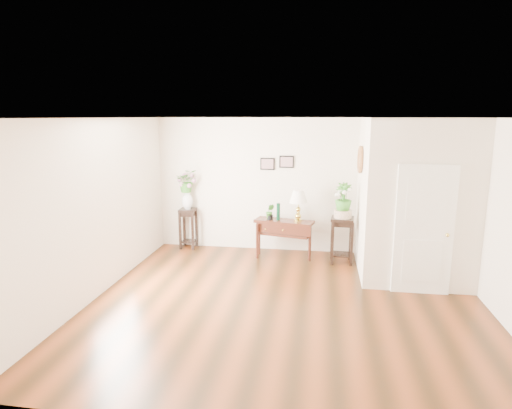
% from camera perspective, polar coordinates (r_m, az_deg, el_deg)
% --- Properties ---
extents(floor, '(6.00, 5.50, 0.02)m').
position_cam_1_polar(floor, '(6.73, 4.07, -13.15)').
color(floor, brown).
rests_on(floor, ground).
extents(ceiling, '(6.00, 5.50, 0.02)m').
position_cam_1_polar(ceiling, '(6.11, 4.46, 11.44)').
color(ceiling, white).
rests_on(ceiling, ground).
extents(wall_back, '(6.00, 0.02, 2.80)m').
position_cam_1_polar(wall_back, '(8.96, 5.66, 2.50)').
color(wall_back, white).
rests_on(wall_back, ground).
extents(wall_front, '(6.00, 0.02, 2.80)m').
position_cam_1_polar(wall_front, '(3.66, 0.75, -11.19)').
color(wall_front, white).
rests_on(wall_front, ground).
extents(wall_left, '(0.02, 5.50, 2.80)m').
position_cam_1_polar(wall_left, '(7.15, -20.47, -0.54)').
color(wall_left, white).
rests_on(wall_left, ground).
extents(wall_right, '(0.02, 5.50, 2.80)m').
position_cam_1_polar(wall_right, '(6.75, 30.59, -2.14)').
color(wall_right, white).
rests_on(wall_right, ground).
extents(partition, '(1.80, 1.95, 2.80)m').
position_cam_1_polar(partition, '(8.16, 20.16, 0.92)').
color(partition, white).
rests_on(partition, floor).
extents(door, '(0.90, 0.05, 2.10)m').
position_cam_1_polar(door, '(7.27, 21.47, -3.25)').
color(door, white).
rests_on(door, floor).
extents(art_print_left, '(0.30, 0.02, 0.25)m').
position_cam_1_polar(art_print_left, '(8.94, 1.53, 5.44)').
color(art_print_left, black).
rests_on(art_print_left, wall_back).
extents(art_print_right, '(0.30, 0.02, 0.25)m').
position_cam_1_polar(art_print_right, '(8.90, 4.11, 5.70)').
color(art_print_right, black).
rests_on(art_print_right, wall_back).
extents(wall_ornament, '(0.07, 0.51, 0.51)m').
position_cam_1_polar(wall_ornament, '(8.06, 13.72, 5.85)').
color(wall_ornament, '#AB754C').
rests_on(wall_ornament, partition).
extents(console_table, '(1.23, 0.63, 0.78)m').
position_cam_1_polar(console_table, '(8.69, 3.72, -4.60)').
color(console_table, '#401B10').
rests_on(console_table, floor).
extents(table_lamp, '(0.46, 0.46, 0.63)m').
position_cam_1_polar(table_lamp, '(8.49, 5.67, 0.13)').
color(table_lamp, gold).
rests_on(table_lamp, console_table).
extents(green_vase, '(0.08, 0.08, 0.35)m').
position_cam_1_polar(green_vase, '(8.56, 2.99, -0.97)').
color(green_vase, black).
rests_on(green_vase, console_table).
extents(potted_plant, '(0.18, 0.14, 0.31)m').
position_cam_1_polar(potted_plant, '(8.58, 1.88, -1.05)').
color(potted_plant, '#378126').
rests_on(potted_plant, console_table).
extents(plant_stand_a, '(0.35, 0.35, 0.87)m').
position_cam_1_polar(plant_stand_a, '(9.42, -9.01, -3.15)').
color(plant_stand_a, black).
rests_on(plant_stand_a, floor).
extents(porcelain_vase, '(0.29, 0.29, 0.41)m').
position_cam_1_polar(porcelain_vase, '(9.27, -9.14, 0.79)').
color(porcelain_vase, white).
rests_on(porcelain_vase, plant_stand_a).
extents(lily_arrangement, '(0.56, 0.53, 0.49)m').
position_cam_1_polar(lily_arrangement, '(9.20, -9.23, 3.37)').
color(lily_arrangement, '#378126').
rests_on(lily_arrangement, porcelain_vase).
extents(plant_stand_b, '(0.46, 0.46, 0.90)m').
position_cam_1_polar(plant_stand_b, '(8.54, 11.35, -4.67)').
color(plant_stand_b, black).
rests_on(plant_stand_b, floor).
extents(ceramic_bowl, '(0.35, 0.35, 0.15)m').
position_cam_1_polar(ceramic_bowl, '(8.41, 11.49, -1.20)').
color(ceramic_bowl, beige).
rests_on(ceramic_bowl, plant_stand_b).
extents(narcissus, '(0.32, 0.32, 0.56)m').
position_cam_1_polar(narcissus, '(8.35, 11.58, 0.94)').
color(narcissus, '#378126').
rests_on(narcissus, ceramic_bowl).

